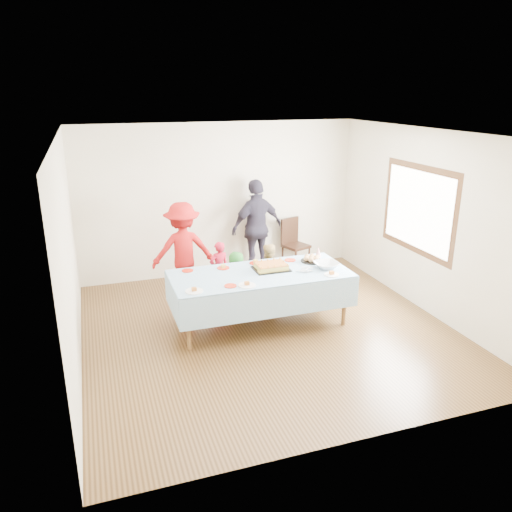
{
  "coord_description": "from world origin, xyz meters",
  "views": [
    {
      "loc": [
        -2.19,
        -5.97,
        3.22
      ],
      "look_at": [
        -0.07,
        0.3,
        1.0
      ],
      "focal_mm": 35.0,
      "sensor_mm": 36.0,
      "label": 1
    }
  ],
  "objects_px": {
    "adult_left": "(183,250)",
    "party_table": "(260,277)",
    "dining_chair": "(293,241)",
    "birthday_cake": "(271,267)"
  },
  "relations": [
    {
      "from": "adult_left",
      "to": "party_table",
      "type": "bearing_deg",
      "value": 122.59
    },
    {
      "from": "adult_left",
      "to": "dining_chair",
      "type": "bearing_deg",
      "value": -160.79
    },
    {
      "from": "party_table",
      "to": "birthday_cake",
      "type": "distance_m",
      "value": 0.23
    },
    {
      "from": "party_table",
      "to": "adult_left",
      "type": "xyz_separation_m",
      "value": [
        -0.82,
        1.41,
        0.05
      ]
    },
    {
      "from": "party_table",
      "to": "dining_chair",
      "type": "xyz_separation_m",
      "value": [
        1.38,
        2.08,
        -0.2
      ]
    },
    {
      "from": "party_table",
      "to": "adult_left",
      "type": "height_order",
      "value": "adult_left"
    },
    {
      "from": "party_table",
      "to": "birthday_cake",
      "type": "height_order",
      "value": "birthday_cake"
    },
    {
      "from": "party_table",
      "to": "adult_left",
      "type": "distance_m",
      "value": 1.63
    },
    {
      "from": "party_table",
      "to": "dining_chair",
      "type": "distance_m",
      "value": 2.5
    },
    {
      "from": "party_table",
      "to": "adult_left",
      "type": "bearing_deg",
      "value": 120.23
    }
  ]
}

